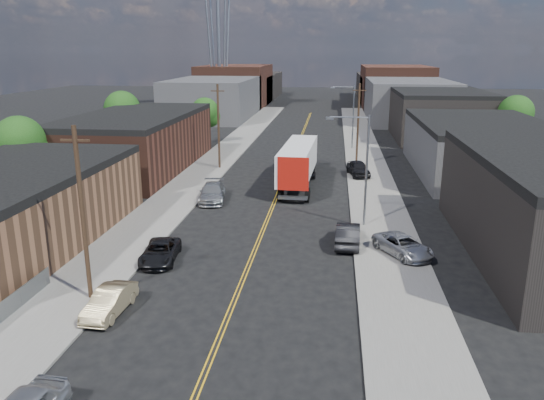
% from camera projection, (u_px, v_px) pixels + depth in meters
% --- Properties ---
extents(ground, '(260.00, 260.00, 0.00)m').
position_uv_depth(ground, '(296.00, 148.00, 77.27)').
color(ground, black).
rests_on(ground, ground).
extents(centerline, '(0.32, 120.00, 0.01)m').
position_uv_depth(centerline, '(287.00, 170.00, 62.93)').
color(centerline, gold).
rests_on(centerline, ground).
extents(sidewalk_left, '(5.00, 140.00, 0.15)m').
position_uv_depth(sidewalk_left, '(209.00, 168.00, 63.98)').
color(sidewalk_left, slate).
rests_on(sidewalk_left, ground).
extents(sidewalk_right, '(5.00, 140.00, 0.15)m').
position_uv_depth(sidewalk_right, '(368.00, 172.00, 61.85)').
color(sidewalk_right, slate).
rests_on(sidewalk_right, ground).
extents(warehouse_tan, '(12.00, 22.00, 5.60)m').
position_uv_depth(warehouse_tan, '(8.00, 207.00, 38.39)').
color(warehouse_tan, brown).
rests_on(warehouse_tan, ground).
extents(warehouse_brown, '(12.00, 26.00, 6.60)m').
position_uv_depth(warehouse_brown, '(137.00, 141.00, 63.10)').
color(warehouse_brown, '#43241B').
rests_on(warehouse_brown, ground).
extents(industrial_right_b, '(14.00, 24.00, 6.10)m').
position_uv_depth(industrial_right_b, '(480.00, 147.00, 60.59)').
color(industrial_right_b, '#353537').
rests_on(industrial_right_b, ground).
extents(industrial_right_c, '(14.00, 22.00, 7.60)m').
position_uv_depth(industrial_right_c, '(438.00, 114.00, 85.23)').
color(industrial_right_c, black).
rests_on(industrial_right_c, ground).
extents(skyline_left_a, '(16.00, 30.00, 8.00)m').
position_uv_depth(skyline_left_a, '(214.00, 98.00, 111.86)').
color(skyline_left_a, '#353537').
rests_on(skyline_left_a, ground).
extents(skyline_right_a, '(16.00, 30.00, 8.00)m').
position_uv_depth(skyline_right_a, '(408.00, 100.00, 107.37)').
color(skyline_right_a, '#353537').
rests_on(skyline_right_a, ground).
extents(skyline_left_b, '(16.00, 26.00, 10.00)m').
position_uv_depth(skyline_left_b, '(236.00, 85.00, 135.47)').
color(skyline_left_b, '#43241B').
rests_on(skyline_left_b, ground).
extents(skyline_right_b, '(16.00, 26.00, 10.00)m').
position_uv_depth(skyline_right_b, '(395.00, 87.00, 130.98)').
color(skyline_right_b, '#43241B').
rests_on(skyline_right_b, ground).
extents(skyline_left_c, '(16.00, 40.00, 7.00)m').
position_uv_depth(skyline_left_c, '(248.00, 86.00, 154.99)').
color(skyline_left_c, black).
rests_on(skyline_left_c, ground).
extents(skyline_right_c, '(16.00, 40.00, 7.00)m').
position_uv_depth(skyline_right_c, '(387.00, 87.00, 150.50)').
color(skyline_right_c, black).
rests_on(skyline_right_c, ground).
extents(streetlight_near, '(3.39, 0.25, 9.00)m').
position_uv_depth(streetlight_near, '(362.00, 162.00, 41.52)').
color(streetlight_near, gray).
rests_on(streetlight_near, ground).
extents(streetlight_far, '(3.39, 0.25, 9.00)m').
position_uv_depth(streetlight_far, '(350.00, 112.00, 74.96)').
color(streetlight_far, gray).
rests_on(streetlight_far, ground).
extents(utility_pole_left_near, '(1.60, 0.26, 10.00)m').
position_uv_depth(utility_pole_left_near, '(83.00, 214.00, 29.01)').
color(utility_pole_left_near, black).
rests_on(utility_pole_left_near, ground).
extents(utility_pole_left_far, '(1.60, 0.26, 10.00)m').
position_uv_depth(utility_pole_left_far, '(219.00, 126.00, 62.45)').
color(utility_pole_left_far, black).
rests_on(utility_pole_left_far, ground).
extents(utility_pole_right, '(1.60, 0.26, 10.00)m').
position_uv_depth(utility_pole_right, '(358.00, 125.00, 63.48)').
color(utility_pole_right, black).
rests_on(utility_pole_right, ground).
extents(tree_left_near, '(4.85, 4.76, 7.91)m').
position_uv_depth(tree_left_near, '(21.00, 145.00, 49.87)').
color(tree_left_near, black).
rests_on(tree_left_near, ground).
extents(tree_left_mid, '(5.10, 5.04, 8.37)m').
position_uv_depth(tree_left_mid, '(123.00, 112.00, 73.68)').
color(tree_left_mid, black).
rests_on(tree_left_mid, ground).
extents(tree_left_far, '(4.35, 4.20, 6.97)m').
position_uv_depth(tree_left_far, '(205.00, 114.00, 79.49)').
color(tree_left_far, black).
rests_on(tree_left_far, ground).
extents(tree_right_far, '(4.85, 4.76, 7.91)m').
position_uv_depth(tree_right_far, '(516.00, 115.00, 72.48)').
color(tree_right_far, black).
rests_on(tree_right_far, ground).
extents(semi_truck, '(3.44, 16.93, 4.41)m').
position_uv_depth(semi_truck, '(299.00, 160.00, 56.42)').
color(semi_truck, white).
rests_on(semi_truck, ground).
extents(car_left_b, '(1.73, 4.36, 1.41)m').
position_uv_depth(car_left_b, '(110.00, 301.00, 28.59)').
color(car_left_b, tan).
rests_on(car_left_b, ground).
extents(car_left_c, '(2.72, 5.01, 1.33)m').
position_uv_depth(car_left_c, '(160.00, 252.00, 35.73)').
color(car_left_c, black).
rests_on(car_left_c, ground).
extents(car_left_d, '(3.05, 5.91, 1.64)m').
position_uv_depth(car_left_d, '(212.00, 192.00, 50.00)').
color(car_left_d, '#97999B').
rests_on(car_left_d, ground).
extents(car_right_oncoming, '(1.92, 5.01, 1.63)m').
position_uv_depth(car_right_oncoming, '(348.00, 234.00, 38.69)').
color(car_right_oncoming, black).
rests_on(car_right_oncoming, ground).
extents(car_right_lot_a, '(4.43, 5.34, 1.36)m').
position_uv_depth(car_right_lot_a, '(403.00, 245.00, 36.44)').
color(car_right_lot_a, '#B2B4B8').
rests_on(car_right_lot_a, sidewalk_right).
extents(car_right_lot_c, '(2.88, 5.14, 1.65)m').
position_uv_depth(car_right_lot_c, '(358.00, 168.00, 59.45)').
color(car_right_lot_c, black).
rests_on(car_right_lot_c, sidewalk_right).
extents(car_ahead_truck, '(2.51, 4.83, 1.30)m').
position_uv_depth(car_ahead_truck, '(305.00, 171.00, 59.82)').
color(car_ahead_truck, black).
rests_on(car_ahead_truck, ground).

